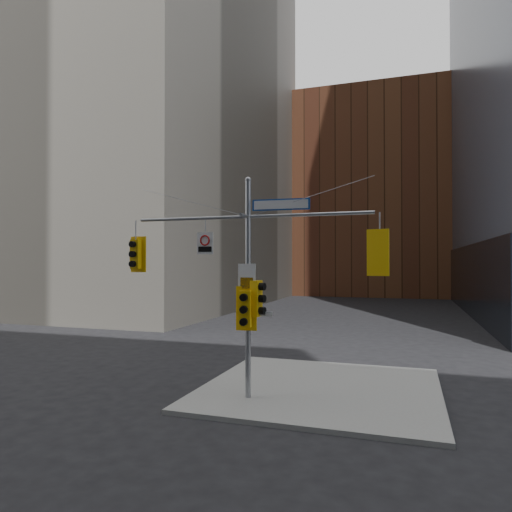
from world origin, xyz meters
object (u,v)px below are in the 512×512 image
Objects in this scene: signal_assembly at (248,265)px; traffic_light_west_arm at (136,254)px; regulatory_sign_arm at (205,243)px; traffic_light_pole_side at (258,298)px; traffic_light_pole_front at (245,309)px; traffic_light_east_arm at (380,253)px; street_sign_blade at (281,205)px.

traffic_light_west_arm is (-4.23, 0.01, 0.38)m from signal_assembly.
regulatory_sign_arm is at bearing -179.24° from signal_assembly.
signal_assembly is 6.87× the size of traffic_light_pole_side.
regulatory_sign_arm is (-1.85, -0.02, 1.83)m from traffic_light_pole_side.
traffic_light_east_arm is at bearing -3.68° from traffic_light_pole_front.
regulatory_sign_arm is at bearing 177.01° from street_sign_blade.
street_sign_blade reaches higher than traffic_light_east_arm.
traffic_light_pole_front is at bearing 139.49° from traffic_light_pole_side.
traffic_light_pole_side is at bearing 3.44° from regulatory_sign_arm.
signal_assembly reaches higher than traffic_light_pole_front.
traffic_light_east_arm is (4.14, 0.00, 0.38)m from signal_assembly.
regulatory_sign_arm is at bearing 13.42° from traffic_light_east_arm.
traffic_light_west_arm is 4.78m from traffic_light_pole_side.
signal_assembly reaches higher than traffic_light_west_arm.
signal_assembly is 4.29× the size of street_sign_blade.
traffic_light_pole_side is 3.10m from street_sign_blade.
traffic_light_east_arm is 1.18× the size of traffic_light_pole_side.
street_sign_blade is at bearing 6.29° from traffic_light_pole_front.
traffic_light_pole_side is at bearing 176.89° from street_sign_blade.
traffic_light_east_arm is (8.37, -0.01, -0.00)m from traffic_light_west_arm.
traffic_light_pole_side is 0.62× the size of street_sign_blade.
traffic_light_pole_front is at bearing -169.84° from street_sign_blade.
signal_assembly is at bearing 13.21° from traffic_light_east_arm.
traffic_light_west_arm is 4.59m from traffic_light_pole_front.
street_sign_blade reaches higher than traffic_light_pole_front.
traffic_light_pole_side is at bearing -0.36° from signal_assembly.
traffic_light_pole_side is 2.60m from regulatory_sign_arm.
regulatory_sign_arm reaches higher than traffic_light_pole_front.
traffic_light_east_arm is 0.96× the size of traffic_light_pole_front.
signal_assembly is 5.61× the size of traffic_light_pole_front.
signal_assembly is at bearing 0.20° from traffic_light_west_arm.
traffic_light_pole_side is (-3.81, -0.00, -1.45)m from traffic_light_east_arm.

